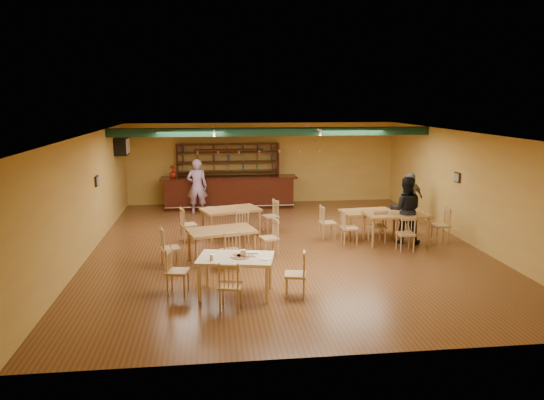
{
  "coord_description": "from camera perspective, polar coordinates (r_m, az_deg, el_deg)",
  "views": [
    {
      "loc": [
        -1.89,
        -13.1,
        3.87
      ],
      "look_at": [
        -0.27,
        0.6,
        1.15
      ],
      "focal_mm": 33.95,
      "sensor_mm": 36.0,
      "label": 1
    }
  ],
  "objects": [
    {
      "name": "patron_right_b",
      "position": [
        16.57,
        15.12,
        0.15
      ],
      "size": [
        1.04,
        0.76,
        1.63
      ],
      "primitive_type": "imported",
      "rotation": [
        0.0,
        0.0,
        3.57
      ],
      "color": "slate",
      "rests_on": "ground"
    },
    {
      "name": "ac_unit",
      "position": [
        17.61,
        -16.31,
        5.76
      ],
      "size": [
        0.34,
        0.7,
        0.48
      ],
      "primitive_type": "cube",
      "color": "white",
      "rests_on": "wall_left"
    },
    {
      "name": "track_rail_right",
      "position": [
        16.85,
        4.58,
        7.96
      ],
      "size": [
        0.05,
        2.5,
        0.05
      ],
      "primitive_type": "cube",
      "color": "white",
      "rests_on": "ceiling"
    },
    {
      "name": "dining_table_a",
      "position": [
        14.77,
        -4.58,
        -2.47
      ],
      "size": [
        1.81,
        1.4,
        0.8
      ],
      "primitive_type": "cube",
      "rotation": [
        0.0,
        0.0,
        0.32
      ],
      "color": "#A87F3B",
      "rests_on": "ground"
    },
    {
      "name": "ceiling_beam",
      "position": [
        16.04,
        0.04,
        7.58
      ],
      "size": [
        10.0,
        0.3,
        0.25
      ],
      "primitive_type": "cube",
      "color": "#10301D",
      "rests_on": "ceiling"
    },
    {
      "name": "side_plate",
      "position": [
        10.12,
        -0.69,
        -6.53
      ],
      "size": [
        0.26,
        0.26,
        0.01
      ],
      "primitive_type": "cylinder",
      "rotation": [
        0.0,
        0.0,
        -0.2
      ],
      "color": "white",
      "rests_on": "near_table"
    },
    {
      "name": "napkin_stack",
      "position": [
        10.5,
        -2.08,
        -5.83
      ],
      "size": [
        0.2,
        0.15,
        0.03
      ],
      "primitive_type": "cube",
      "rotation": [
        0.0,
        0.0,
        -0.02
      ],
      "color": "white",
      "rests_on": "near_table"
    },
    {
      "name": "dining_table_b",
      "position": [
        14.96,
        10.5,
        -2.57
      ],
      "size": [
        1.56,
        1.03,
        0.74
      ],
      "primitive_type": "cube",
      "rotation": [
        0.0,
        0.0,
        0.1
      ],
      "color": "#A87F3B",
      "rests_on": "ground"
    },
    {
      "name": "parmesan_shaker",
      "position": [
        10.1,
        -6.71,
        -6.35
      ],
      "size": [
        0.09,
        0.09,
        0.11
      ],
      "primitive_type": "cylinder",
      "rotation": [
        0.0,
        0.0,
        -0.2
      ],
      "color": "#EAE5C6",
      "rests_on": "near_table"
    },
    {
      "name": "patron_right_a",
      "position": [
        14.36,
        14.56,
        -1.09
      ],
      "size": [
        1.06,
        0.93,
        1.83
      ],
      "primitive_type": "imported",
      "rotation": [
        0.0,
        0.0,
        2.83
      ],
      "color": "black",
      "rests_on": "ground"
    },
    {
      "name": "picture_right",
      "position": [
        15.38,
        19.84,
        2.38
      ],
      "size": [
        0.04,
        0.34,
        0.28
      ],
      "primitive_type": "cube",
      "color": "black",
      "rests_on": "wall_right"
    },
    {
      "name": "poinsettia",
      "position": [
        18.47,
        -10.95,
        3.11
      ],
      "size": [
        0.32,
        0.32,
        0.44
      ],
      "primitive_type": "imported",
      "rotation": [
        0.0,
        0.0,
        0.35
      ],
      "color": "#A2190F",
      "rests_on": "bar_counter"
    },
    {
      "name": "bar_counter",
      "position": [
        18.55,
        -4.77,
        0.86
      ],
      "size": [
        4.85,
        0.85,
        1.13
      ],
      "primitive_type": "cube",
      "color": "#35130A",
      "rests_on": "ground"
    },
    {
      "name": "patron_bar",
      "position": [
        17.67,
        -8.3,
        1.5
      ],
      "size": [
        0.7,
        0.47,
        1.88
      ],
      "primitive_type": "imported",
      "rotation": [
        0.0,
        0.0,
        3.11
      ],
      "color": "purple",
      "rests_on": "ground"
    },
    {
      "name": "back_bar_hutch",
      "position": [
        19.08,
        -4.86,
        2.89
      ],
      "size": [
        3.75,
        0.4,
        2.28
      ],
      "primitive_type": "cube",
      "color": "#35130A",
      "rests_on": "ground"
    },
    {
      "name": "picture_left",
      "position": [
        14.59,
        -18.85,
        2.0
      ],
      "size": [
        0.04,
        0.34,
        0.28
      ],
      "primitive_type": "cube",
      "color": "black",
      "rests_on": "wall_left"
    },
    {
      "name": "pizza_tray",
      "position": [
        10.28,
        -3.46,
        -6.25
      ],
      "size": [
        0.46,
        0.46,
        0.01
      ],
      "primitive_type": "cylinder",
      "rotation": [
        0.0,
        0.0,
        -0.17
      ],
      "color": "silver",
      "rests_on": "near_table"
    },
    {
      "name": "dining_table_c",
      "position": [
        12.53,
        -5.62,
        -5.02
      ],
      "size": [
        1.76,
        1.31,
        0.79
      ],
      "primitive_type": "cube",
      "rotation": [
        0.0,
        0.0,
        0.26
      ],
      "color": "#A87F3B",
      "rests_on": "ground"
    },
    {
      "name": "track_rail_left",
      "position": [
        16.52,
        -6.47,
        7.86
      ],
      "size": [
        0.05,
        2.5,
        0.05
      ],
      "primitive_type": "cube",
      "color": "white",
      "rests_on": "ceiling"
    },
    {
      "name": "dining_table_d",
      "position": [
        14.4,
        13.53,
        -3.03
      ],
      "size": [
        1.68,
        1.02,
        0.83
      ],
      "primitive_type": "cube",
      "rotation": [
        0.0,
        0.0,
        -0.01
      ],
      "color": "#A87F3B",
      "rests_on": "ground"
    },
    {
      "name": "floor",
      "position": [
        13.79,
        1.42,
        -5.15
      ],
      "size": [
        12.0,
        12.0,
        0.0
      ],
      "primitive_type": "plane",
      "color": "brown",
      "rests_on": "ground"
    },
    {
      "name": "pizza_server",
      "position": [
        10.34,
        -2.59,
        -6.09
      ],
      "size": [
        0.28,
        0.3,
        0.0
      ],
      "primitive_type": "cube",
      "rotation": [
        0.0,
        0.0,
        -0.85
      ],
      "color": "silver",
      "rests_on": "pizza_tray"
    },
    {
      "name": "near_table",
      "position": [
        10.41,
        -4.02,
        -8.39
      ],
      "size": [
        1.63,
        1.22,
        0.79
      ],
      "primitive_type": "cube",
      "rotation": [
        0.0,
        0.0,
        -0.2
      ],
      "color": "beige",
      "rests_on": "ground"
    }
  ]
}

